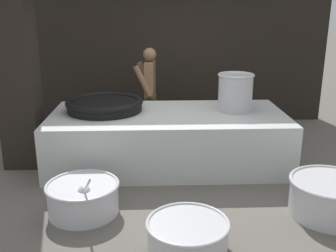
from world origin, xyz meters
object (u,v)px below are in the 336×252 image
Objects in this scene: prep_bowl_vegetables at (83,196)px; stock_pot at (235,92)px; prep_bowl_meat at (188,234)px; giant_wok_near at (105,105)px; cook at (150,91)px; prep_bowl_extra at (330,196)px.

stock_pot is at bearing 37.63° from prep_bowl_vegetables.
prep_bowl_meat is (1.15, -0.76, -0.04)m from prep_bowl_vegetables.
cook is at bearing 56.14° from giant_wok_near.
giant_wok_near is at bearing 146.41° from prep_bowl_extra.
prep_bowl_vegetables is at bearing -93.08° from giant_wok_near.
prep_bowl_vegetables is 2.84m from prep_bowl_extra.
giant_wok_near is 1.40× the size of prep_bowl_meat.
stock_pot reaches higher than prep_bowl_meat.
giant_wok_near is at bearing 177.76° from stock_pot.
cook is (0.68, 1.01, -0.00)m from giant_wok_near.
prep_bowl_meat is 1.79m from prep_bowl_extra.
stock_pot is (1.97, -0.08, 0.20)m from giant_wok_near.
giant_wok_near is 0.72× the size of cook.
stock_pot is at bearing -2.24° from giant_wok_near.
prep_bowl_extra is (2.75, -1.82, -0.65)m from giant_wok_near.
stock_pot is 2.74m from prep_bowl_vegetables.
giant_wok_near is 2.74m from prep_bowl_meat.
prep_bowl_vegetables is (-0.77, -2.67, -0.68)m from cook.
giant_wok_near is 1.24× the size of prep_bowl_extra.
stock_pot is 1.70m from cook.
prep_bowl_meat is at bearing -33.55° from prep_bowl_vegetables.
giant_wok_near is at bearing 86.92° from prep_bowl_vegetables.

